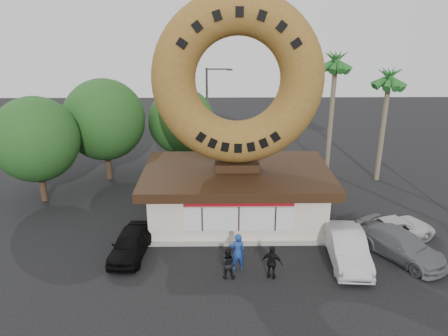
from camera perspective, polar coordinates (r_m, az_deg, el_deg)
ground at (r=22.24m, az=2.24°, el=-13.69°), size 90.00×90.00×0.00m
donut_shop at (r=26.65m, az=1.66°, el=-3.30°), size 11.20×7.20×3.80m
giant_donut at (r=24.73m, az=1.82°, el=11.43°), size 9.63×2.46×9.63m
tree_west at (r=33.44m, az=-15.38°, el=6.10°), size 6.00×6.00×7.65m
tree_mid at (r=34.58m, az=-5.58°, el=6.13°), size 5.20×5.20×6.63m
tree_far at (r=30.97m, az=-23.38°, el=3.45°), size 5.60×5.60×7.14m
palm_near at (r=33.77m, az=14.36°, el=12.86°), size 2.60×2.60×9.75m
palm_far at (r=33.56m, az=20.75°, el=10.54°), size 2.60×2.60×8.75m
street_lamp at (r=35.33m, az=-1.98°, el=7.29°), size 2.11×0.20×8.00m
person_left at (r=22.06m, az=1.79°, el=-10.90°), size 0.79×0.57×2.01m
person_center at (r=21.55m, az=0.41°, el=-12.34°), size 0.79×0.62×1.60m
person_right at (r=21.60m, az=6.30°, el=-12.18°), size 1.11×0.77×1.74m
car_black at (r=23.86m, az=-12.13°, el=-9.63°), size 2.06×4.28×1.41m
car_silver at (r=23.66m, az=15.80°, el=-9.97°), size 2.02×4.99×1.61m
car_grey at (r=24.98m, az=22.14°, el=-9.31°), size 4.29×5.25×1.43m
car_white at (r=26.96m, az=21.68°, el=-7.27°), size 4.73×3.05×1.21m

